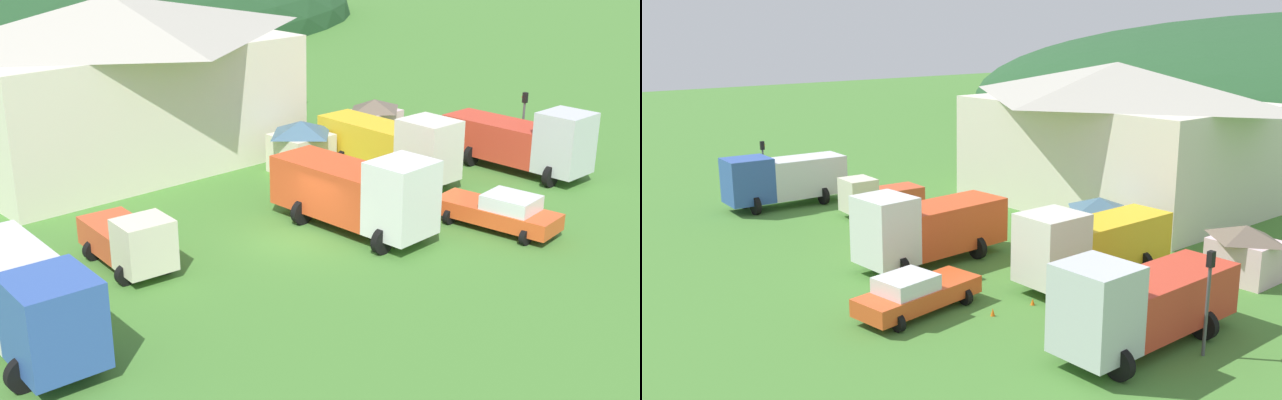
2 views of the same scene
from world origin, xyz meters
The scene contains 13 objects.
ground_plane centered at (0.00, 0.00, 0.00)m, with size 200.00×200.00×0.00m, color #477F33.
depot_building centered at (0.86, 15.18, 4.56)m, with size 18.18×12.45×8.84m.
play_shed_cream centered at (6.64, 6.92, 1.40)m, with size 2.92×2.74×2.71m.
play_shed_pink centered at (13.66, 8.39, 1.30)m, with size 2.92×2.39×2.51m.
box_truck_blue centered at (-11.83, -1.13, 1.80)m, with size 3.44×7.53×3.26m.
light_truck_cream centered at (-6.27, 2.16, 1.16)m, with size 2.68×4.98×2.35m.
heavy_rig_white centered at (2.83, -1.02, 1.81)m, with size 3.47×7.72×3.63m.
heavy_rig_striped centered at (9.36, 2.97, 1.76)m, with size 3.11×8.12×3.47m.
tow_truck_silver centered at (15.00, -1.01, 1.73)m, with size 3.16×7.95×3.59m.
service_pickup_orange centered at (7.42, -5.00, 0.83)m, with size 2.77×5.55×1.66m.
traffic_light_east centered at (16.78, 0.32, 2.32)m, with size 0.20×0.32×3.75m.
traffic_cone_near_pickup centered at (9.59, -2.89, 0.00)m, with size 0.36×0.36×0.62m, color orange.
traffic_cone_mid_row centered at (9.78, -0.88, 0.00)m, with size 0.36×0.36×0.52m, color orange.
Camera 1 is at (-20.82, -24.15, 13.28)m, focal length 46.64 mm.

